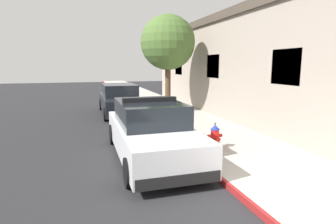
{
  "coord_description": "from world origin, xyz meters",
  "views": [
    {
      "loc": [
        -2.8,
        -3.76,
        2.54
      ],
      "look_at": [
        -0.16,
        4.94,
        1.0
      ],
      "focal_mm": 29.53,
      "sensor_mm": 36.0,
      "label": 1
    }
  ],
  "objects_px": {
    "fire_hydrant": "(215,137)",
    "police_cruiser": "(150,131)",
    "street_tree": "(168,43)",
    "parked_car_silver_ahead": "(120,100)"
  },
  "relations": [
    {
      "from": "parked_car_silver_ahead",
      "to": "street_tree",
      "type": "bearing_deg",
      "value": -24.53
    },
    {
      "from": "fire_hydrant",
      "to": "parked_car_silver_ahead",
      "type": "bearing_deg",
      "value": 103.87
    },
    {
      "from": "police_cruiser",
      "to": "street_tree",
      "type": "distance_m",
      "value": 7.26
    },
    {
      "from": "fire_hydrant",
      "to": "police_cruiser",
      "type": "bearing_deg",
      "value": 175.67
    },
    {
      "from": "street_tree",
      "to": "police_cruiser",
      "type": "bearing_deg",
      "value": -110.99
    },
    {
      "from": "police_cruiser",
      "to": "street_tree",
      "type": "height_order",
      "value": "street_tree"
    },
    {
      "from": "parked_car_silver_ahead",
      "to": "street_tree",
      "type": "relative_size",
      "value": 0.99
    },
    {
      "from": "police_cruiser",
      "to": "parked_car_silver_ahead",
      "type": "relative_size",
      "value": 1.0
    },
    {
      "from": "police_cruiser",
      "to": "parked_car_silver_ahead",
      "type": "distance_m",
      "value": 7.28
    },
    {
      "from": "police_cruiser",
      "to": "fire_hydrant",
      "type": "distance_m",
      "value": 1.92
    }
  ]
}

